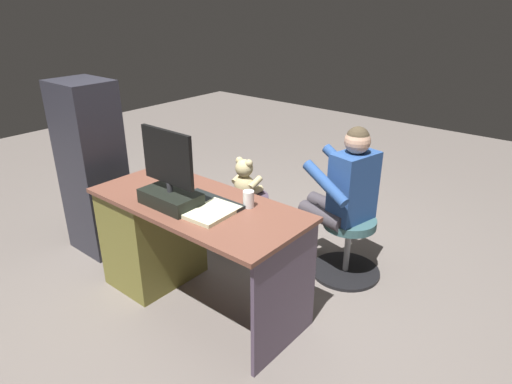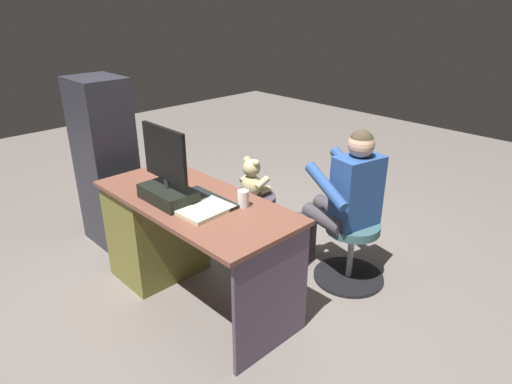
{
  "view_description": "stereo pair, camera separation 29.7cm",
  "coord_description": "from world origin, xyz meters",
  "px_view_note": "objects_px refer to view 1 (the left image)",
  "views": [
    {
      "loc": [
        -1.87,
        2.07,
        1.91
      ],
      "look_at": [
        -0.14,
        -0.03,
        0.71
      ],
      "focal_mm": 31.39,
      "sensor_mm": 36.0,
      "label": 1
    },
    {
      "loc": [
        -2.09,
        1.86,
        1.91
      ],
      "look_at": [
        -0.14,
        -0.03,
        0.71
      ],
      "focal_mm": 31.39,
      "sensor_mm": 36.0,
      "label": 2
    }
  ],
  "objects_px": {
    "desk": "(162,233)",
    "office_chair_teddy": "(245,217)",
    "keyboard": "(213,201)",
    "teddy_bear": "(245,179)",
    "tv_remote": "(163,189)",
    "person": "(340,190)",
    "visitor_chair": "(348,244)",
    "computer_mouse": "(179,190)",
    "cup": "(249,199)",
    "monitor": "(170,185)"
  },
  "relations": [
    {
      "from": "keyboard",
      "to": "computer_mouse",
      "type": "distance_m",
      "value": 0.28
    },
    {
      "from": "monitor",
      "to": "person",
      "type": "bearing_deg",
      "value": -119.06
    },
    {
      "from": "monitor",
      "to": "keyboard",
      "type": "bearing_deg",
      "value": -133.7
    },
    {
      "from": "desk",
      "to": "monitor",
      "type": "relative_size",
      "value": 3.03
    },
    {
      "from": "desk",
      "to": "visitor_chair",
      "type": "bearing_deg",
      "value": -135.52
    },
    {
      "from": "monitor",
      "to": "computer_mouse",
      "type": "xyz_separation_m",
      "value": [
        0.1,
        -0.16,
        -0.11
      ]
    },
    {
      "from": "cup",
      "to": "visitor_chair",
      "type": "bearing_deg",
      "value": -110.13
    },
    {
      "from": "cup",
      "to": "monitor",
      "type": "bearing_deg",
      "value": 36.44
    },
    {
      "from": "desk",
      "to": "computer_mouse",
      "type": "bearing_deg",
      "value": -171.22
    },
    {
      "from": "cup",
      "to": "tv_remote",
      "type": "height_order",
      "value": "cup"
    },
    {
      "from": "computer_mouse",
      "to": "person",
      "type": "xyz_separation_m",
      "value": [
        -0.68,
        -0.88,
        -0.11
      ]
    },
    {
      "from": "monitor",
      "to": "tv_remote",
      "type": "xyz_separation_m",
      "value": [
        0.22,
        -0.12,
        -0.12
      ]
    },
    {
      "from": "desk",
      "to": "tv_remote",
      "type": "xyz_separation_m",
      "value": [
        -0.06,
        0.01,
        0.35
      ]
    },
    {
      "from": "teddy_bear",
      "to": "office_chair_teddy",
      "type": "bearing_deg",
      "value": 90.0
    },
    {
      "from": "keyboard",
      "to": "computer_mouse",
      "type": "xyz_separation_m",
      "value": [
        0.28,
        0.03,
        0.01
      ]
    },
    {
      "from": "teddy_bear",
      "to": "person",
      "type": "xyz_separation_m",
      "value": [
        -0.75,
        -0.15,
        0.06
      ]
    },
    {
      "from": "desk",
      "to": "computer_mouse",
      "type": "xyz_separation_m",
      "value": [
        -0.18,
        -0.03,
        0.36
      ]
    },
    {
      "from": "person",
      "to": "visitor_chair",
      "type": "bearing_deg",
      "value": -167.6
    },
    {
      "from": "monitor",
      "to": "office_chair_teddy",
      "type": "relative_size",
      "value": 1.02
    },
    {
      "from": "computer_mouse",
      "to": "person",
      "type": "distance_m",
      "value": 1.12
    },
    {
      "from": "desk",
      "to": "office_chair_teddy",
      "type": "relative_size",
      "value": 3.09
    },
    {
      "from": "office_chair_teddy",
      "to": "teddy_bear",
      "type": "distance_m",
      "value": 0.33
    },
    {
      "from": "computer_mouse",
      "to": "tv_remote",
      "type": "xyz_separation_m",
      "value": [
        0.12,
        0.04,
        -0.01
      ]
    },
    {
      "from": "desk",
      "to": "office_chair_teddy",
      "type": "bearing_deg",
      "value": -98.29
    },
    {
      "from": "office_chair_teddy",
      "to": "visitor_chair",
      "type": "xyz_separation_m",
      "value": [
        -0.84,
        -0.18,
        -0.02
      ]
    },
    {
      "from": "desk",
      "to": "teddy_bear",
      "type": "distance_m",
      "value": 0.79
    },
    {
      "from": "keyboard",
      "to": "teddy_bear",
      "type": "xyz_separation_m",
      "value": [
        0.35,
        -0.7,
        -0.16
      ]
    },
    {
      "from": "tv_remote",
      "to": "person",
      "type": "bearing_deg",
      "value": -159.38
    },
    {
      "from": "office_chair_teddy",
      "to": "person",
      "type": "distance_m",
      "value": 0.86
    },
    {
      "from": "keyboard",
      "to": "person",
      "type": "height_order",
      "value": "person"
    },
    {
      "from": "office_chair_teddy",
      "to": "person",
      "type": "bearing_deg",
      "value": -167.6
    },
    {
      "from": "desk",
      "to": "keyboard",
      "type": "relative_size",
      "value": 3.39
    },
    {
      "from": "computer_mouse",
      "to": "tv_remote",
      "type": "relative_size",
      "value": 0.64
    },
    {
      "from": "person",
      "to": "tv_remote",
      "type": "bearing_deg",
      "value": 49.13
    },
    {
      "from": "tv_remote",
      "to": "visitor_chair",
      "type": "height_order",
      "value": "tv_remote"
    },
    {
      "from": "cup",
      "to": "teddy_bear",
      "type": "height_order",
      "value": "cup"
    },
    {
      "from": "keyboard",
      "to": "tv_remote",
      "type": "bearing_deg",
      "value": 9.35
    },
    {
      "from": "monitor",
      "to": "person",
      "type": "relative_size",
      "value": 0.42
    },
    {
      "from": "tv_remote",
      "to": "visitor_chair",
      "type": "xyz_separation_m",
      "value": [
        -0.88,
        -0.94,
        -0.51
      ]
    },
    {
      "from": "keyboard",
      "to": "cup",
      "type": "relative_size",
      "value": 4.1
    },
    {
      "from": "monitor",
      "to": "person",
      "type": "height_order",
      "value": "monitor"
    },
    {
      "from": "cup",
      "to": "teddy_bear",
      "type": "relative_size",
      "value": 0.32
    },
    {
      "from": "visitor_chair",
      "to": "person",
      "type": "distance_m",
      "value": 0.42
    },
    {
      "from": "desk",
      "to": "keyboard",
      "type": "xyz_separation_m",
      "value": [
        -0.46,
        -0.05,
        0.36
      ]
    },
    {
      "from": "tv_remote",
      "to": "visitor_chair",
      "type": "bearing_deg",
      "value": -161.72
    },
    {
      "from": "computer_mouse",
      "to": "desk",
      "type": "bearing_deg",
      "value": 8.78
    },
    {
      "from": "office_chair_teddy",
      "to": "keyboard",
      "type": "bearing_deg",
      "value": 116.67
    },
    {
      "from": "teddy_bear",
      "to": "person",
      "type": "distance_m",
      "value": 0.77
    },
    {
      "from": "person",
      "to": "computer_mouse",
      "type": "bearing_deg",
      "value": 52.38
    },
    {
      "from": "desk",
      "to": "tv_remote",
      "type": "bearing_deg",
      "value": 169.58
    }
  ]
}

